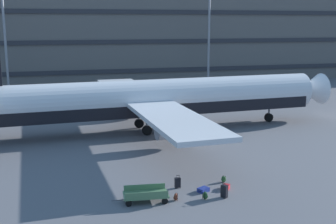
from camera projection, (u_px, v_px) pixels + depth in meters
The scene contains 12 objects.
ground_plane at pixel (164, 132), 41.55m from camera, with size 600.00×600.00×0.00m, color #5B5B60.
terminal_structure at pixel (107, 26), 80.39m from camera, with size 168.60×21.45×19.18m.
airliner at pixel (152, 100), 41.45m from camera, with size 38.44×31.13×10.22m.
light_mast_left at pixel (3, 12), 61.78m from camera, with size 1.80×0.50×20.26m.
suitcase_upright at pixel (203, 190), 26.84m from camera, with size 0.82×0.74×0.26m.
suitcase_red at pixel (224, 191), 25.88m from camera, with size 0.42×0.45×0.93m.
suitcase_teal at pixel (226, 187), 27.25m from camera, with size 0.68×0.73×0.27m.
suitcase_silver at pixel (178, 182), 27.40m from camera, with size 0.37×0.21×0.87m.
backpack_small at pixel (176, 197), 25.51m from camera, with size 0.35×0.43×0.50m.
backpack_navy at pixel (224, 179), 28.41m from camera, with size 0.40×0.39×0.47m.
backpack_scuffed at pixel (205, 196), 25.68m from camera, with size 0.36×0.38×0.52m.
baggage_cart at pixel (146, 195), 25.32m from camera, with size 3.35×1.53×0.82m.
Camera 1 is at (-9.79, -39.11, 10.24)m, focal length 46.51 mm.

